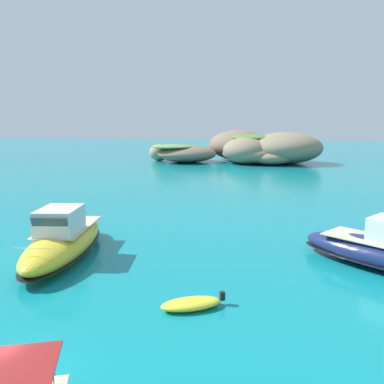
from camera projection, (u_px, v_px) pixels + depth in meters
name	position (u px, v px, depth m)	size (l,w,h in m)	color
islet_large	(262.00, 149.00, 80.70)	(29.85, 25.53, 6.76)	#84755B
islet_small	(183.00, 154.00, 81.97)	(18.47, 17.12, 3.81)	#756651
motorboat_yellow	(64.00, 240.00, 22.50)	(4.70, 10.61, 3.02)	yellow
dinghy_tender	(191.00, 304.00, 16.14)	(2.82, 2.15, 0.58)	yellow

